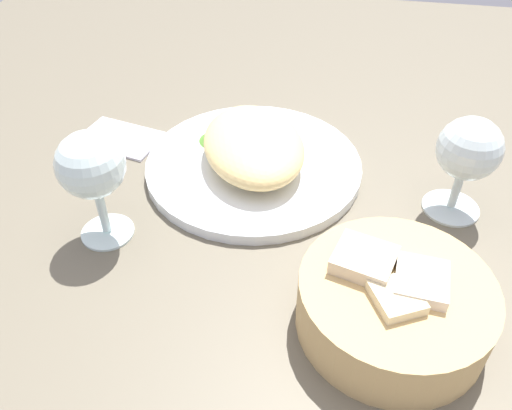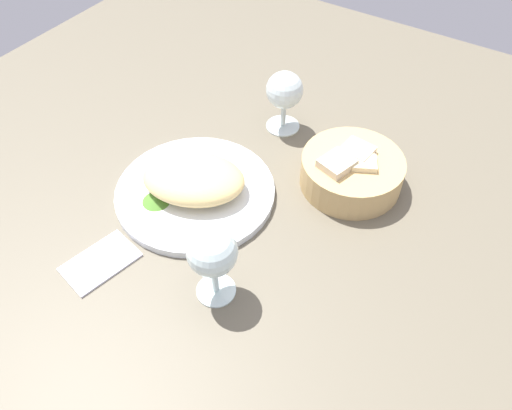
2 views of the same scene
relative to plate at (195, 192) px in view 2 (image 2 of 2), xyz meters
The scene contains 8 objects.
ground_plane 7.79cm from the plate, 48.77° to the left, with size 140.00×140.00×2.00cm, color #645C4A.
plate is the anchor object (origin of this frame).
omelette 3.21cm from the plate, behind, with size 17.38×12.28×5.01cm, color #E8C77E.
lettuce_garnish 6.96cm from the plate, 123.07° to the right, with size 4.71×4.71×1.04cm, color #497F2A.
bread_basket 27.11cm from the plate, 38.51° to the left, with size 17.61×17.61×7.16cm.
wine_glass_near 21.66cm from the plate, 44.06° to the right, with size 7.07×7.07×13.09cm.
wine_glass_far 25.48cm from the plate, 82.45° to the left, with size 7.02×7.02×12.13cm.
folded_napkin 19.78cm from the plate, 100.39° to the right, with size 11.00×7.00×0.80cm, color white.
Camera 2 is at (36.13, -50.51, 63.32)cm, focal length 35.32 mm.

